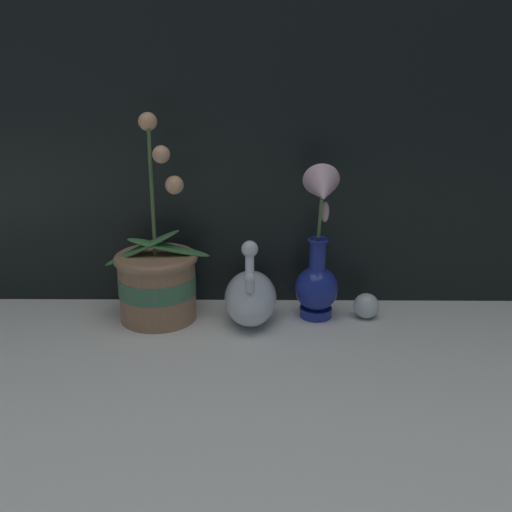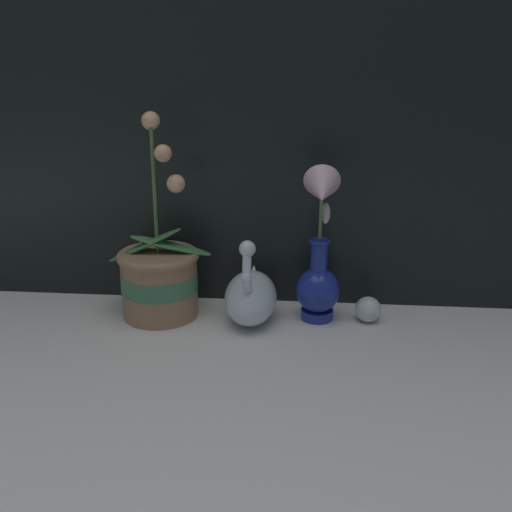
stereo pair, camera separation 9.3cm
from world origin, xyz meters
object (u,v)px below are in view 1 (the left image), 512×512
at_px(swan_figurine, 251,295).
at_px(blue_vase, 318,262).
at_px(orchid_potted_plant, 157,279).
at_px(glass_sphere, 366,306).

relative_size(swan_figurine, blue_vase, 0.59).
height_order(orchid_potted_plant, blue_vase, orchid_potted_plant).
bearing_deg(swan_figurine, glass_sphere, 3.66).
xyz_separation_m(blue_vase, glass_sphere, (0.11, 0.01, -0.10)).
relative_size(orchid_potted_plant, glass_sphere, 7.87).
bearing_deg(glass_sphere, blue_vase, -176.24).
distance_m(orchid_potted_plant, glass_sphere, 0.46).
relative_size(orchid_potted_plant, blue_vase, 1.28).
xyz_separation_m(orchid_potted_plant, blue_vase, (0.35, -0.00, 0.04)).
height_order(swan_figurine, glass_sphere, swan_figurine).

